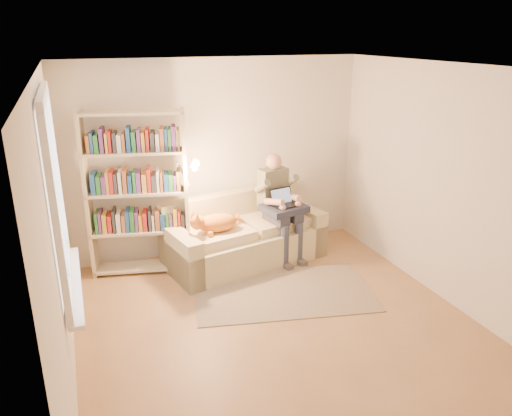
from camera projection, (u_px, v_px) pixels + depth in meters
name	position (u px, v px, depth m)	size (l,w,h in m)	color
floor	(282.00, 331.00, 5.11)	(4.50, 4.50, 0.00)	#956B43
ceiling	(288.00, 68.00, 4.24)	(4.00, 4.50, 0.02)	white
wall_left	(57.00, 242.00, 4.01)	(0.02, 4.50, 2.60)	silver
wall_right	(456.00, 190.00, 5.33)	(0.02, 4.50, 2.60)	silver
wall_back	(217.00, 158.00, 6.66)	(4.00, 0.02, 2.60)	silver
wall_front	(452.00, 346.00, 2.69)	(4.00, 0.02, 2.60)	silver
window	(62.00, 224.00, 4.18)	(0.12, 1.52, 1.69)	white
sofa	(243.00, 238.00, 6.60)	(2.20, 1.33, 0.87)	beige
person	(278.00, 201.00, 6.54)	(0.48, 0.66, 1.41)	gray
cat	(214.00, 223.00, 6.12)	(0.74, 0.38, 0.28)	orange
blanket	(282.00, 209.00, 6.45)	(0.53, 0.43, 0.08)	#24293F
laptop	(282.00, 201.00, 6.43)	(0.37, 0.33, 0.28)	black
bookshelf	(137.00, 186.00, 6.03)	(1.34, 0.64, 2.05)	beige
rug	(283.00, 292.00, 5.86)	(2.06, 1.22, 0.01)	gray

